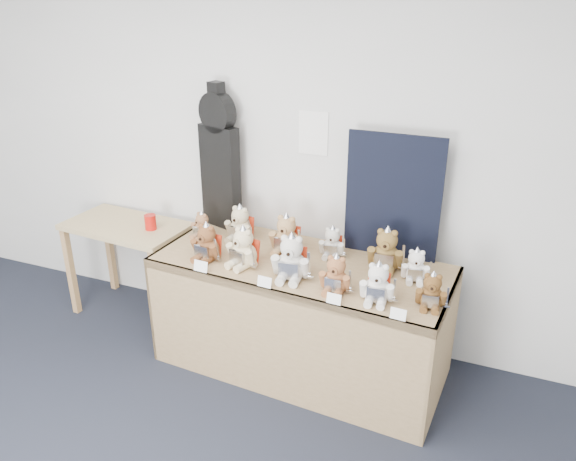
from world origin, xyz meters
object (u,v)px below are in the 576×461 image
at_px(red_cup, 150,222).
at_px(teddy_back_left, 240,225).
at_px(teddy_front_far_right, 378,284).
at_px(teddy_front_left, 243,249).
at_px(teddy_back_end, 416,267).
at_px(teddy_front_right, 336,276).
at_px(teddy_front_centre, 291,259).
at_px(teddy_back_far_left, 202,226).
at_px(teddy_back_centre_right, 332,243).
at_px(guitar_case, 220,159).
at_px(teddy_front_end, 432,292).
at_px(teddy_back_centre_left, 286,236).
at_px(display_table, 296,291).
at_px(side_table, 127,239).
at_px(teddy_back_right, 386,251).
at_px(teddy_front_far_left, 207,244).

bearing_deg(red_cup, teddy_back_left, 2.62).
bearing_deg(teddy_front_far_right, teddy_front_left, 168.20).
xyz_separation_m(red_cup, teddy_back_end, (2.01, -0.09, 0.06)).
bearing_deg(teddy_back_end, teddy_front_right, -151.92).
bearing_deg(teddy_front_right, teddy_back_end, 36.79).
bearing_deg(teddy_front_centre, teddy_back_far_left, 151.95).
xyz_separation_m(teddy_back_centre_right, teddy_back_far_left, (-0.96, -0.07, -0.01)).
bearing_deg(red_cup, guitar_case, 24.40).
bearing_deg(teddy_front_end, teddy_back_end, 111.82).
bearing_deg(teddy_back_centre_left, display_table, -50.80).
bearing_deg(teddy_front_far_right, teddy_back_far_left, 159.27).
bearing_deg(display_table, side_table, 174.89).
distance_m(teddy_back_centre_left, teddy_back_far_left, 0.65).
relative_size(teddy_back_centre_right, teddy_back_far_left, 1.07).
bearing_deg(teddy_front_left, teddy_front_far_right, 10.26).
bearing_deg(teddy_back_end, teddy_front_centre, -168.95).
distance_m(display_table, teddy_back_centre_left, 0.38).
xyz_separation_m(guitar_case, teddy_back_right, (1.30, -0.24, -0.40)).
bearing_deg(teddy_front_far_left, teddy_front_centre, 4.79).
bearing_deg(teddy_back_centre_left, teddy_front_end, -17.30).
xyz_separation_m(teddy_front_far_left, teddy_front_right, (0.92, -0.09, -0.01)).
bearing_deg(teddy_back_right, teddy_back_far_left, 178.07).
height_order(teddy_front_centre, teddy_back_end, teddy_front_centre).
distance_m(side_table, teddy_back_left, 1.02).
distance_m(display_table, teddy_front_left, 0.45).
bearing_deg(teddy_front_left, teddy_front_right, 9.14).
relative_size(display_table, teddy_front_end, 8.31).
relative_size(red_cup, teddy_front_left, 0.38).
xyz_separation_m(red_cup, teddy_back_right, (1.80, -0.02, 0.09)).
relative_size(teddy_front_right, teddy_back_centre_left, 0.86).
distance_m(teddy_front_centre, teddy_back_end, 0.76).
distance_m(teddy_front_far_left, teddy_front_far_right, 1.18).
relative_size(side_table, teddy_front_centre, 2.98).
distance_m(red_cup, teddy_front_far_right, 1.90).
relative_size(guitar_case, teddy_front_far_right, 3.90).
bearing_deg(teddy_back_end, teddy_front_end, -72.71).
height_order(teddy_front_far_right, teddy_back_centre_left, teddy_back_centre_left).
bearing_deg(teddy_front_end, teddy_back_far_left, 163.79).
height_order(display_table, side_table, display_table).
relative_size(side_table, teddy_front_right, 3.73).
bearing_deg(teddy_front_centre, teddy_back_end, 13.75).
bearing_deg(teddy_front_far_left, guitar_case, 116.26).
bearing_deg(teddy_front_far_right, teddy_front_far_left, 170.08).
xyz_separation_m(side_table, teddy_front_far_left, (0.92, -0.33, 0.26)).
relative_size(teddy_back_centre_left, teddy_back_far_left, 1.40).
xyz_separation_m(teddy_front_far_left, teddy_front_end, (1.47, -0.05, -0.02)).
relative_size(teddy_front_centre, teddy_back_far_left, 1.50).
xyz_separation_m(side_table, teddy_back_end, (2.25, -0.11, 0.25)).
height_order(side_table, teddy_back_far_left, teddy_back_far_left).
height_order(guitar_case, teddy_front_far_left, guitar_case).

